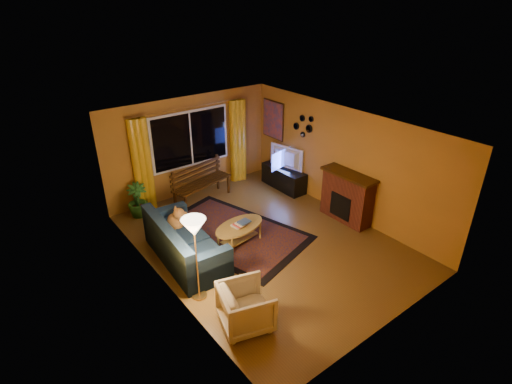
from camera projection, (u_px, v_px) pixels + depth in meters
floor at (265, 242)px, 8.41m from camera, size 4.50×6.00×0.02m
ceiling at (266, 127)px, 7.27m from camera, size 4.50×6.00×0.02m
wall_back at (190, 146)px, 9.97m from camera, size 4.50×0.02×2.50m
wall_left at (159, 225)px, 6.61m from camera, size 0.02×6.00×2.50m
wall_right at (343, 162)px, 9.06m from camera, size 0.02×6.00×2.50m
window at (191, 139)px, 9.83m from camera, size 2.00×0.02×1.30m
curtain_rod at (189, 107)px, 9.44m from camera, size 3.20×0.03×0.03m
curtain_left at (142, 165)px, 9.20m from camera, size 0.36×0.36×2.24m
curtain_right at (237, 141)px, 10.67m from camera, size 0.36×0.36×2.24m
bench at (203, 192)px, 9.92m from camera, size 1.69×0.83×0.49m
potted_plant at (137, 200)px, 9.19m from camera, size 0.50×0.50×0.81m
sofa at (185, 240)px, 7.67m from camera, size 1.06×2.19×0.86m
dog at (175, 218)px, 7.93m from camera, size 0.50×0.56×0.51m
armchair at (246, 305)px, 6.16m from camera, size 0.91×0.94×0.79m
floor_lamp at (197, 259)px, 6.56m from camera, size 0.31×0.31×1.56m
rug at (231, 233)px, 8.68m from camera, size 2.81×3.60×0.02m
coffee_table at (239, 234)px, 8.27m from camera, size 1.32×1.32×0.42m
tv_console at (284, 178)px, 10.57m from camera, size 0.45×1.34×0.56m
television at (284, 158)px, 10.31m from camera, size 0.35×1.02×0.58m
fireplace at (347, 198)px, 8.99m from camera, size 0.40×1.20×1.10m
mirror_cluster at (303, 125)px, 9.71m from camera, size 0.06×0.60×0.56m
painting at (273, 120)px, 10.59m from camera, size 0.04×0.76×0.96m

